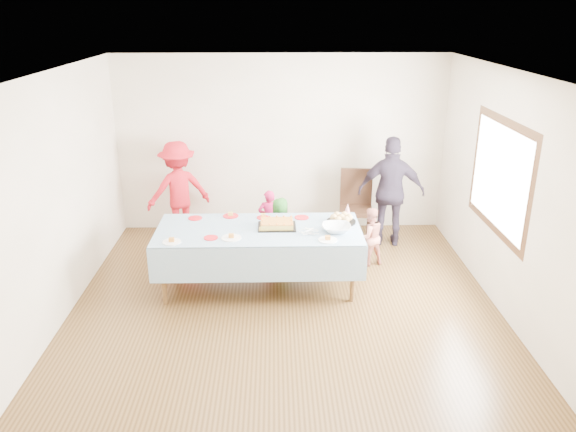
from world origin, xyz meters
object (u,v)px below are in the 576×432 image
object	(u,v)px
party_table	(259,233)
adult_left	(178,190)
dining_chair	(356,202)
birthday_cake	(277,224)

from	to	relation	value
party_table	adult_left	distance (m)	2.11
dining_chair	adult_left	size ratio (longest dim) A/B	0.74
party_table	dining_chair	world-z (taller)	dining_chair
party_table	dining_chair	distance (m)	2.03
dining_chair	birthday_cake	bearing A→B (deg)	-123.97
birthday_cake	adult_left	distance (m)	2.21
party_table	adult_left	world-z (taller)	adult_left
dining_chair	adult_left	xyz separation A→B (m)	(-2.65, 0.24, 0.13)
birthday_cake	dining_chair	xyz separation A→B (m)	(1.18, 1.41, -0.21)
birthday_cake	dining_chair	distance (m)	1.85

